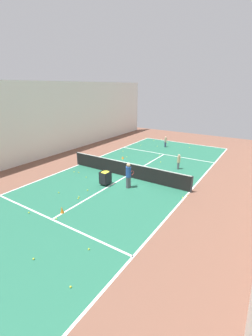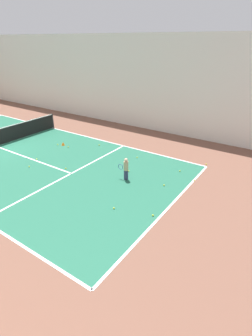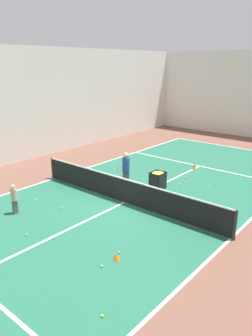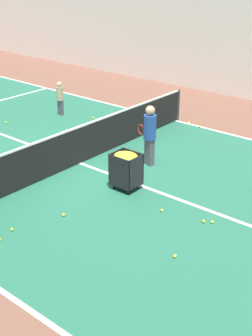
{
  "view_description": "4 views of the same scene",
  "coord_description": "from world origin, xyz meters",
  "px_view_note": "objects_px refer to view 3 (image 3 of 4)",
  "views": [
    {
      "loc": [
        -8.1,
        12.4,
        6.07
      ],
      "look_at": [
        0.0,
        0.0,
        0.64
      ],
      "focal_mm": 24.0,
      "sensor_mm": 36.0,
      "label": 1
    },
    {
      "loc": [
        -8.1,
        -15.43,
        6.07
      ],
      "look_at": [
        1.04,
        -9.19,
        0.61
      ],
      "focal_mm": 28.0,
      "sensor_mm": 36.0,
      "label": 2
    },
    {
      "loc": [
        8.1,
        -9.55,
        5.55
      ],
      "look_at": [
        -1.15,
        1.49,
        0.9
      ],
      "focal_mm": 35.0,
      "sensor_mm": 36.0,
      "label": 3
    },
    {
      "loc": [
        8.1,
        8.37,
        5.2
      ],
      "look_at": [
        0.34,
        1.92,
        0.55
      ],
      "focal_mm": 50.0,
      "sensor_mm": 36.0,
      "label": 4
    }
  ],
  "objects_px": {
    "child_midcourt": "(14,197)",
    "training_cone_0": "(116,256)",
    "training_cone_1": "(194,166)",
    "coach_at_net": "(126,167)",
    "ball_cart": "(158,178)",
    "tennis_net": "(124,190)"
  },
  "relations": [
    {
      "from": "coach_at_net",
      "to": "training_cone_0",
      "type": "relative_size",
      "value": 7.17
    },
    {
      "from": "child_midcourt",
      "to": "training_cone_0",
      "type": "distance_m",
      "value": 5.11
    },
    {
      "from": "tennis_net",
      "to": "coach_at_net",
      "type": "xyz_separation_m",
      "value": [
        -1.15,
        1.48,
        0.39
      ]
    },
    {
      "from": "ball_cart",
      "to": "coach_at_net",
      "type": "bearing_deg",
      "value": -163.74
    },
    {
      "from": "child_midcourt",
      "to": "training_cone_0",
      "type": "xyz_separation_m",
      "value": [
        5.07,
        0.15,
        -0.56
      ]
    },
    {
      "from": "child_midcourt",
      "to": "training_cone_1",
      "type": "xyz_separation_m",
      "value": [
        2.58,
        9.35,
        -0.5
      ]
    },
    {
      "from": "tennis_net",
      "to": "child_midcourt",
      "type": "relative_size",
      "value": 8.02
    },
    {
      "from": "coach_at_net",
      "to": "ball_cart",
      "type": "distance_m",
      "value": 1.58
    },
    {
      "from": "ball_cart",
      "to": "training_cone_1",
      "type": "xyz_separation_m",
      "value": [
        -0.31,
        3.96,
        -0.48
      ]
    },
    {
      "from": "child_midcourt",
      "to": "ball_cart",
      "type": "distance_m",
      "value": 6.12
    },
    {
      "from": "child_midcourt",
      "to": "training_cone_1",
      "type": "bearing_deg",
      "value": -19.07
    },
    {
      "from": "tennis_net",
      "to": "coach_at_net",
      "type": "bearing_deg",
      "value": 127.9
    },
    {
      "from": "ball_cart",
      "to": "training_cone_1",
      "type": "relative_size",
      "value": 2.67
    },
    {
      "from": "coach_at_net",
      "to": "child_midcourt",
      "type": "height_order",
      "value": "coach_at_net"
    },
    {
      "from": "tennis_net",
      "to": "training_cone_1",
      "type": "relative_size",
      "value": 27.34
    },
    {
      "from": "training_cone_0",
      "to": "training_cone_1",
      "type": "xyz_separation_m",
      "value": [
        -2.49,
        9.2,
        0.06
      ]
    },
    {
      "from": "coach_at_net",
      "to": "child_midcourt",
      "type": "distance_m",
      "value": 5.16
    },
    {
      "from": "coach_at_net",
      "to": "training_cone_1",
      "type": "relative_size",
      "value": 4.72
    },
    {
      "from": "training_cone_0",
      "to": "training_cone_1",
      "type": "height_order",
      "value": "training_cone_1"
    },
    {
      "from": "ball_cart",
      "to": "training_cone_0",
      "type": "relative_size",
      "value": 4.05
    },
    {
      "from": "tennis_net",
      "to": "ball_cart",
      "type": "height_order",
      "value": "tennis_net"
    },
    {
      "from": "ball_cart",
      "to": "tennis_net",
      "type": "bearing_deg",
      "value": -100.17
    }
  ]
}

